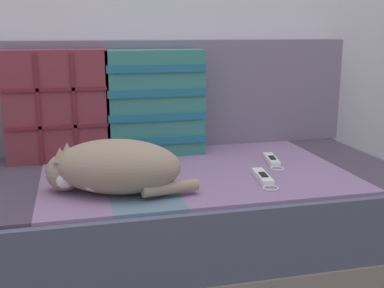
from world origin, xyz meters
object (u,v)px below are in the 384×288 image
at_px(game_remote_near, 263,177).
at_px(game_remote_far, 272,160).
at_px(throw_pillow_striped, 154,103).
at_px(sleeping_cat, 111,168).
at_px(couch, 163,225).
at_px(throw_pillow_quilted, 57,106).

height_order(game_remote_near, game_remote_far, same).
distance_m(throw_pillow_striped, game_remote_near, 0.54).
height_order(sleeping_cat, game_remote_far, sleeping_cat).
bearing_deg(couch, game_remote_near, -35.44).
relative_size(throw_pillow_quilted, sleeping_cat, 0.92).
distance_m(throw_pillow_quilted, game_remote_near, 0.78).
bearing_deg(sleeping_cat, throw_pillow_quilted, 109.89).
bearing_deg(game_remote_far, game_remote_near, -120.58).
bearing_deg(sleeping_cat, game_remote_far, 18.11).
xyz_separation_m(throw_pillow_striped, sleeping_cat, (-0.20, -0.43, -0.12)).
bearing_deg(throw_pillow_striped, game_remote_far, -31.41).
bearing_deg(game_remote_near, throw_pillow_striped, 123.14).
bearing_deg(couch, throw_pillow_striped, 86.35).
height_order(couch, sleeping_cat, sleeping_cat).
distance_m(game_remote_near, game_remote_far, 0.22).
height_order(sleeping_cat, game_remote_near, sleeping_cat).
bearing_deg(sleeping_cat, throw_pillow_striped, 64.78).
bearing_deg(couch, sleeping_cat, -131.57).
bearing_deg(throw_pillow_quilted, game_remote_near, -33.77).
relative_size(throw_pillow_quilted, game_remote_far, 2.03).
xyz_separation_m(throw_pillow_quilted, game_remote_near, (0.63, -0.42, -0.19)).
xyz_separation_m(game_remote_near, game_remote_far, (0.11, 0.19, -0.00)).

